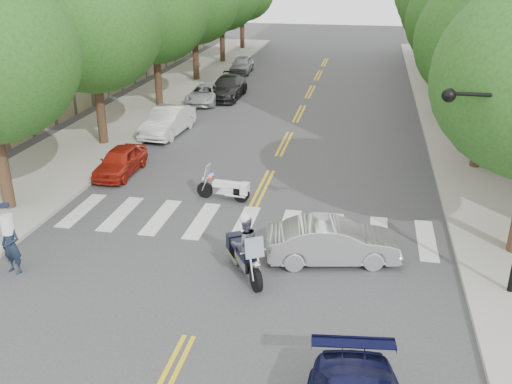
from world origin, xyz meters
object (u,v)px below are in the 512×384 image
(motorcycle_parked, at_px, (228,189))
(convertible, at_px, (332,242))
(motorcycle_police, at_px, (245,247))
(officer_standing, at_px, (11,245))

(motorcycle_parked, xyz_separation_m, convertible, (4.29, -3.99, 0.19))
(motorcycle_police, distance_m, convertible, 2.80)
(officer_standing, relative_size, convertible, 0.44)
(officer_standing, bearing_deg, motorcycle_police, 22.84)
(motorcycle_police, xyz_separation_m, motorcycle_parked, (-1.81, 5.27, -0.41))
(motorcycle_parked, distance_m, officer_standing, 8.17)
(motorcycle_parked, bearing_deg, officer_standing, 148.41)
(motorcycle_police, relative_size, motorcycle_parked, 1.05)
(officer_standing, bearing_deg, convertible, 27.79)
(motorcycle_parked, xyz_separation_m, officer_standing, (-4.95, -6.49, 0.41))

